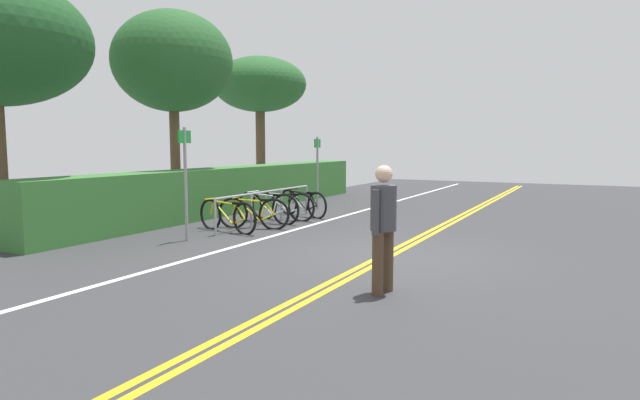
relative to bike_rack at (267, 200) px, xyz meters
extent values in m
cube|color=#353538|center=(-2.21, -3.75, -0.58)|extent=(37.45, 13.13, 0.05)
cube|color=gold|center=(-2.21, -3.83, -0.56)|extent=(33.71, 0.10, 0.00)
cube|color=gold|center=(-2.21, -3.67, -0.56)|extent=(33.71, 0.10, 0.00)
cube|color=white|center=(-2.21, -1.04, -0.56)|extent=(33.71, 0.12, 0.00)
cylinder|color=#9EA0A5|center=(-1.91, 0.00, -0.19)|extent=(0.05, 0.05, 0.75)
cylinder|color=#9EA0A5|center=(-0.64, 0.00, -0.19)|extent=(0.05, 0.05, 0.75)
cylinder|color=#9EA0A5|center=(0.64, 0.00, -0.19)|extent=(0.05, 0.05, 0.75)
cylinder|color=#9EA0A5|center=(1.91, 0.00, -0.19)|extent=(0.05, 0.05, 0.75)
cylinder|color=#9EA0A5|center=(0.00, 0.00, 0.19)|extent=(3.81, 0.04, 0.04)
torus|color=black|center=(-1.26, 0.64, -0.24)|extent=(0.20, 0.69, 0.70)
torus|color=black|center=(-1.49, -0.42, -0.24)|extent=(0.20, 0.69, 0.70)
cylinder|color=yellow|center=(-1.34, 0.24, -0.16)|extent=(0.17, 0.61, 0.48)
cylinder|color=yellow|center=(-1.36, 0.17, 0.05)|extent=(0.20, 0.73, 0.07)
cylinder|color=yellow|center=(-1.42, -0.12, -0.17)|extent=(0.07, 0.18, 0.43)
cylinder|color=yellow|center=(-1.45, -0.24, -0.31)|extent=(0.12, 0.39, 0.18)
cylinder|color=yellow|center=(-1.47, -0.31, -0.10)|extent=(0.09, 0.27, 0.30)
cylinder|color=yellow|center=(-1.27, 0.59, -0.09)|extent=(0.07, 0.15, 0.32)
cube|color=black|center=(-1.44, -0.19, 0.06)|extent=(0.12, 0.21, 0.05)
cylinder|color=yellow|center=(-1.28, 0.54, 0.12)|extent=(0.46, 0.13, 0.03)
torus|color=black|center=(-0.87, 0.33, -0.23)|extent=(0.21, 0.70, 0.71)
torus|color=black|center=(-0.66, -0.61, -0.23)|extent=(0.21, 0.70, 0.71)
cylinder|color=yellow|center=(-0.79, -0.02, -0.15)|extent=(0.16, 0.54, 0.48)
cylinder|color=yellow|center=(-0.78, -0.08, 0.06)|extent=(0.18, 0.64, 0.07)
cylinder|color=yellow|center=(-0.72, -0.34, -0.17)|extent=(0.07, 0.16, 0.43)
cylinder|color=yellow|center=(-0.69, -0.44, -0.31)|extent=(0.11, 0.35, 0.18)
cylinder|color=yellow|center=(-0.68, -0.50, -0.10)|extent=(0.09, 0.24, 0.30)
cylinder|color=yellow|center=(-0.86, 0.28, -0.08)|extent=(0.06, 0.13, 0.32)
cube|color=black|center=(-0.70, -0.40, 0.07)|extent=(0.12, 0.21, 0.05)
cylinder|color=yellow|center=(-0.85, 0.23, 0.12)|extent=(0.45, 0.13, 0.03)
torus|color=black|center=(0.08, 0.54, -0.21)|extent=(0.08, 0.75, 0.75)
torus|color=black|center=(0.05, -0.47, -0.21)|extent=(0.08, 0.75, 0.75)
cylinder|color=white|center=(0.07, 0.16, -0.13)|extent=(0.05, 0.58, 0.51)
cylinder|color=white|center=(0.07, 0.10, 0.10)|extent=(0.05, 0.69, 0.07)
cylinder|color=white|center=(0.06, -0.18, -0.14)|extent=(0.04, 0.17, 0.46)
cylinder|color=white|center=(0.06, -0.29, -0.29)|extent=(0.05, 0.37, 0.19)
cylinder|color=white|center=(0.05, -0.36, -0.07)|extent=(0.04, 0.25, 0.32)
cylinder|color=white|center=(0.08, 0.49, -0.05)|extent=(0.04, 0.14, 0.34)
cube|color=black|center=(0.06, -0.25, 0.11)|extent=(0.09, 0.20, 0.05)
cylinder|color=white|center=(0.08, 0.44, 0.17)|extent=(0.46, 0.04, 0.03)
torus|color=black|center=(0.64, 0.50, -0.23)|extent=(0.09, 0.72, 0.71)
torus|color=black|center=(0.69, -0.53, -0.23)|extent=(0.09, 0.72, 0.71)
cylinder|color=silver|center=(0.65, 0.11, -0.15)|extent=(0.07, 0.59, 0.49)
cylinder|color=silver|center=(0.66, 0.05, 0.07)|extent=(0.07, 0.71, 0.07)
cylinder|color=silver|center=(0.67, -0.24, -0.16)|extent=(0.04, 0.17, 0.44)
cylinder|color=silver|center=(0.68, -0.35, -0.30)|extent=(0.05, 0.38, 0.18)
cylinder|color=silver|center=(0.68, -0.42, -0.09)|extent=(0.05, 0.26, 0.30)
cylinder|color=silver|center=(0.64, 0.45, -0.07)|extent=(0.04, 0.14, 0.32)
cube|color=black|center=(0.68, -0.30, 0.08)|extent=(0.09, 0.20, 0.05)
cylinder|color=silver|center=(0.64, 0.40, 0.13)|extent=(0.46, 0.05, 0.03)
torus|color=black|center=(1.65, 0.41, -0.24)|extent=(0.28, 0.67, 0.69)
torus|color=black|center=(1.30, -0.63, -0.24)|extent=(0.28, 0.67, 0.69)
cylinder|color=black|center=(1.52, 0.02, -0.16)|extent=(0.23, 0.60, 0.48)
cylinder|color=black|center=(1.50, -0.05, 0.05)|extent=(0.27, 0.72, 0.07)
cylinder|color=black|center=(1.40, -0.33, -0.18)|extent=(0.09, 0.18, 0.43)
cylinder|color=black|center=(1.36, -0.45, -0.31)|extent=(0.16, 0.39, 0.18)
cylinder|color=black|center=(1.34, -0.52, -0.10)|extent=(0.12, 0.27, 0.30)
cylinder|color=black|center=(1.64, 0.36, -0.09)|extent=(0.08, 0.15, 0.32)
cube|color=black|center=(1.38, -0.40, 0.06)|extent=(0.14, 0.22, 0.05)
cylinder|color=black|center=(1.62, 0.30, 0.11)|extent=(0.44, 0.17, 0.03)
cylinder|color=#4C3826|center=(-4.44, -4.48, -0.16)|extent=(0.14, 0.14, 0.79)
cylinder|color=#4C3826|center=(-4.18, -4.51, -0.16)|extent=(0.14, 0.14, 0.79)
cylinder|color=#3F3F47|center=(-4.31, -4.49, 0.51)|extent=(0.32, 0.32, 0.56)
sphere|color=beige|center=(-4.31, -4.49, 0.92)|extent=(0.21, 0.21, 0.21)
cylinder|color=#3F3F47|center=(-4.51, -4.47, 0.47)|extent=(0.09, 0.09, 0.55)
cylinder|color=#3F3F47|center=(-4.11, -4.52, 0.47)|extent=(0.09, 0.09, 0.55)
cylinder|color=gray|center=(-2.60, 0.14, 0.52)|extent=(0.06, 0.06, 2.16)
cube|color=#198C33|center=(-2.60, 0.14, 1.42)|extent=(0.36, 0.06, 0.24)
cylinder|color=gray|center=(3.04, 0.27, 0.46)|extent=(0.06, 0.06, 2.04)
cube|color=#198C33|center=(3.04, 0.27, 1.30)|extent=(0.36, 0.05, 0.24)
cube|color=#387533|center=(1.50, 2.08, 0.05)|extent=(12.81, 0.95, 1.22)
cylinder|color=brown|center=(-4.14, 3.33, 0.78)|extent=(0.23, 0.23, 2.67)
cylinder|color=brown|center=(0.27, 2.99, 0.84)|extent=(0.25, 0.25, 2.80)
ellipsoid|color=#235626|center=(0.27, 2.99, 3.38)|extent=(3.05, 3.05, 2.55)
cylinder|color=brown|center=(6.17, 4.27, 0.99)|extent=(0.34, 0.34, 3.10)
ellipsoid|color=#235626|center=(6.17, 4.27, 3.44)|extent=(3.37, 3.37, 1.98)
camera|label=1|loc=(-10.47, -6.81, 1.29)|focal=30.25mm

